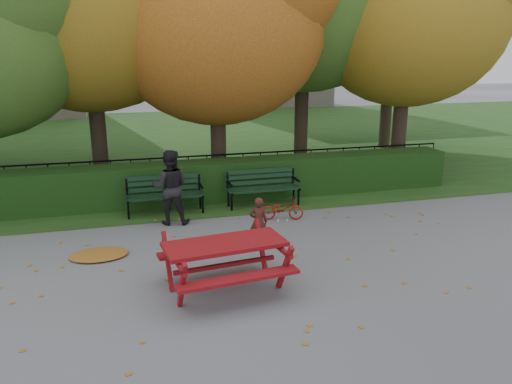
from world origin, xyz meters
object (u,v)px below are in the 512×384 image
object	(u,v)px
tree_c	(230,7)
tree_g	(405,5)
tree_e	(423,2)
child	(258,222)
bench_right	(263,185)
adult	(170,187)
bench_left	(164,192)
picnic_table	(225,253)
bicycle	(282,209)

from	to	relation	value
tree_c	tree_g	bearing A→B (deg)	26.87
tree_e	child	distance (m)	9.07
bench_right	tree_c	bearing A→B (deg)	96.70
adult	tree_e	bearing A→B (deg)	-148.12
tree_g	tree_e	bearing A→B (deg)	-114.40
bench_left	tree_c	bearing A→B (deg)	46.64
tree_g	picnic_table	bearing A→B (deg)	-131.31
bench_left	adult	distance (m)	0.86
bicycle	tree_c	bearing A→B (deg)	21.01
tree_g	bench_left	world-z (taller)	tree_g
child	adult	xyz separation A→B (m)	(-1.50, 1.82, 0.33)
picnic_table	child	size ratio (longest dim) A/B	2.07
bench_right	child	bearing A→B (deg)	-107.76
bench_left	child	distance (m)	3.05
bench_left	picnic_table	distance (m)	4.31
picnic_table	bench_right	bearing A→B (deg)	59.83
tree_g	bench_right	world-z (taller)	tree_g
picnic_table	adult	world-z (taller)	adult
tree_c	bench_left	bearing A→B (deg)	-133.36
bench_right	picnic_table	world-z (taller)	bench_right
tree_c	child	world-z (taller)	tree_c
bench_left	adult	world-z (taller)	adult
bench_right	child	world-z (taller)	child
bench_left	child	xyz separation A→B (m)	(1.56, -2.62, -0.02)
tree_e	adult	bearing A→B (deg)	-159.71
bench_right	adult	distance (m)	2.49
tree_g	bench_right	bearing A→B (deg)	-140.05
bench_left	picnic_table	bearing A→B (deg)	-82.67
tree_e	bench_right	size ratio (longest dim) A/B	4.53
bench_left	child	size ratio (longest dim) A/B	1.82
child	bench_right	bearing A→B (deg)	-96.12
adult	tree_c	bearing A→B (deg)	-112.48
tree_c	tree_g	world-z (taller)	tree_g
tree_g	tree_c	bearing A→B (deg)	-153.13
picnic_table	tree_g	bearing A→B (deg)	41.91
tree_e	bicycle	bearing A→B (deg)	-148.25
adult	bicycle	xyz separation A→B (m)	(2.45, -0.42, -0.58)
tree_g	adult	distance (m)	12.62
picnic_table	bicycle	distance (m)	3.65
tree_g	bicycle	xyz separation A→B (m)	(-7.12, -7.28, -5.12)
adult	bicycle	size ratio (longest dim) A/B	1.73
tree_e	picnic_table	bearing A→B (deg)	-138.90
tree_c	bench_left	distance (m)	5.31
tree_g	bench_right	distance (m)	10.61
tree_g	adult	size ratio (longest dim) A/B	5.15
bicycle	tree_e	bearing A→B (deg)	-43.43
tree_e	bench_right	bearing A→B (deg)	-159.13
picnic_table	tree_e	bearing A→B (deg)	34.32
tree_g	bicycle	distance (m)	11.40
bench_right	child	xyz separation A→B (m)	(-0.84, -2.62, -0.02)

